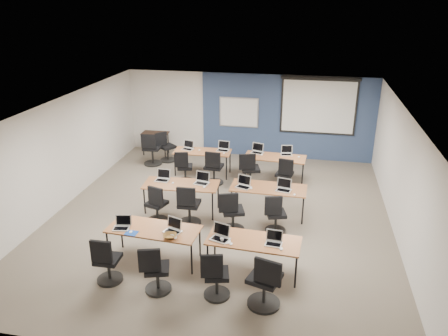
% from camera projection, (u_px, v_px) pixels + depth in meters
% --- Properties ---
extents(floor, '(8.00, 9.00, 0.02)m').
position_uv_depth(floor, '(220.00, 217.00, 10.56)').
color(floor, '#6B6354').
rests_on(floor, ground).
extents(ceiling, '(8.00, 9.00, 0.02)m').
position_uv_depth(ceiling, '(220.00, 108.00, 9.56)').
color(ceiling, white).
rests_on(ceiling, ground).
extents(wall_back, '(8.00, 0.04, 2.70)m').
position_uv_depth(wall_back, '(248.00, 115.00, 14.16)').
color(wall_back, beige).
rests_on(wall_back, ground).
extents(wall_front, '(8.00, 0.04, 2.70)m').
position_uv_depth(wall_front, '(153.00, 282.00, 5.97)').
color(wall_front, beige).
rests_on(wall_front, ground).
extents(wall_left, '(0.04, 9.00, 2.70)m').
position_uv_depth(wall_left, '(62.00, 153.00, 10.79)').
color(wall_left, beige).
rests_on(wall_left, ground).
extents(wall_right, '(0.04, 9.00, 2.70)m').
position_uv_depth(wall_right, '(403.00, 178.00, 9.33)').
color(wall_right, beige).
rests_on(wall_right, ground).
extents(blue_accent_panel, '(5.50, 0.04, 2.70)m').
position_uv_depth(blue_accent_panel, '(287.00, 118.00, 13.90)').
color(blue_accent_panel, '#3D5977').
rests_on(blue_accent_panel, wall_back).
extents(whiteboard, '(1.28, 0.03, 0.98)m').
position_uv_depth(whiteboard, '(239.00, 112.00, 14.11)').
color(whiteboard, '#AEB4C0').
rests_on(whiteboard, wall_back).
extents(projector_screen, '(2.40, 0.10, 1.82)m').
position_uv_depth(projector_screen, '(319.00, 103.00, 13.47)').
color(projector_screen, black).
rests_on(projector_screen, wall_back).
extents(training_table_front_left, '(1.82, 0.76, 0.73)m').
position_uv_depth(training_table_front_left, '(154.00, 230.00, 8.60)').
color(training_table_front_left, olive).
rests_on(training_table_front_left, floor).
extents(training_table_front_right, '(1.76, 0.73, 0.73)m').
position_uv_depth(training_table_front_right, '(254.00, 242.00, 8.19)').
color(training_table_front_right, '#9D6E43').
rests_on(training_table_front_right, floor).
extents(training_table_mid_left, '(1.82, 0.76, 0.73)m').
position_uv_depth(training_table_mid_left, '(181.00, 185.00, 10.61)').
color(training_table_mid_left, olive).
rests_on(training_table_mid_left, floor).
extents(training_table_mid_right, '(1.80, 0.75, 0.73)m').
position_uv_depth(training_table_mid_right, '(268.00, 189.00, 10.41)').
color(training_table_mid_right, brown).
rests_on(training_table_mid_right, floor).
extents(training_table_back_left, '(1.66, 0.69, 0.73)m').
position_uv_depth(training_table_back_left, '(202.00, 153.00, 12.81)').
color(training_table_back_left, '#A26533').
rests_on(training_table_back_left, floor).
extents(training_table_back_right, '(1.72, 0.72, 0.73)m').
position_uv_depth(training_table_back_right, '(275.00, 158.00, 12.37)').
color(training_table_back_right, '#A26E41').
rests_on(training_table_back_right, floor).
extents(laptop_0, '(0.31, 0.27, 0.24)m').
position_uv_depth(laptop_0, '(122.00, 225.00, 8.58)').
color(laptop_0, '#B7B7BA').
rests_on(laptop_0, training_table_front_left).
extents(mouse_0, '(0.07, 0.10, 0.03)m').
position_uv_depth(mouse_0, '(131.00, 232.00, 8.43)').
color(mouse_0, white).
rests_on(mouse_0, training_table_front_left).
extents(task_chair_0, '(0.49, 0.49, 0.97)m').
position_uv_depth(task_chair_0, '(107.00, 264.00, 8.03)').
color(task_chair_0, black).
rests_on(task_chair_0, floor).
extents(laptop_1, '(0.33, 0.28, 0.25)m').
position_uv_depth(laptop_1, '(173.00, 228.00, 8.47)').
color(laptop_1, '#AFAFB4').
rests_on(laptop_1, training_table_front_left).
extents(mouse_1, '(0.09, 0.11, 0.04)m').
position_uv_depth(mouse_1, '(175.00, 238.00, 8.22)').
color(mouse_1, white).
rests_on(mouse_1, training_table_front_left).
extents(task_chair_1, '(0.49, 0.48, 0.97)m').
position_uv_depth(task_chair_1, '(156.00, 273.00, 7.77)').
color(task_chair_1, black).
rests_on(task_chair_1, floor).
extents(laptop_2, '(0.35, 0.30, 0.26)m').
position_uv_depth(laptop_2, '(221.00, 235.00, 8.21)').
color(laptop_2, '#B8B8C1').
rests_on(laptop_2, training_table_front_right).
extents(mouse_2, '(0.07, 0.10, 0.03)m').
position_uv_depth(mouse_2, '(231.00, 244.00, 8.02)').
color(mouse_2, white).
rests_on(mouse_2, training_table_front_right).
extents(task_chair_2, '(0.48, 0.48, 0.96)m').
position_uv_depth(task_chair_2, '(215.00, 279.00, 7.62)').
color(task_chair_2, black).
rests_on(task_chair_2, floor).
extents(laptop_3, '(0.31, 0.26, 0.24)m').
position_uv_depth(laptop_3, '(274.00, 241.00, 8.04)').
color(laptop_3, '#ADADB8').
rests_on(laptop_3, training_table_front_right).
extents(mouse_3, '(0.07, 0.11, 0.04)m').
position_uv_depth(mouse_3, '(281.00, 249.00, 7.87)').
color(mouse_3, white).
rests_on(mouse_3, training_table_front_right).
extents(task_chair_3, '(0.59, 0.58, 1.05)m').
position_uv_depth(task_chair_3, '(265.00, 285.00, 7.37)').
color(task_chair_3, black).
rests_on(task_chair_3, floor).
extents(laptop_4, '(0.34, 0.29, 0.26)m').
position_uv_depth(laptop_4, '(163.00, 178.00, 10.79)').
color(laptop_4, silver).
rests_on(laptop_4, training_table_mid_left).
extents(mouse_4, '(0.06, 0.09, 0.03)m').
position_uv_depth(mouse_4, '(173.00, 183.00, 10.62)').
color(mouse_4, white).
rests_on(mouse_4, training_table_mid_left).
extents(task_chair_4, '(0.49, 0.48, 0.96)m').
position_uv_depth(task_chair_4, '(157.00, 207.00, 10.17)').
color(task_chair_4, black).
rests_on(task_chair_4, floor).
extents(laptop_5, '(0.35, 0.30, 0.26)m').
position_uv_depth(laptop_5, '(202.00, 181.00, 10.61)').
color(laptop_5, silver).
rests_on(laptop_5, training_table_mid_left).
extents(mouse_5, '(0.07, 0.11, 0.04)m').
position_uv_depth(mouse_5, '(204.00, 187.00, 10.39)').
color(mouse_5, white).
rests_on(mouse_5, training_table_mid_left).
extents(task_chair_5, '(0.53, 0.53, 1.01)m').
position_uv_depth(task_chair_5, '(189.00, 208.00, 10.06)').
color(task_chair_5, black).
rests_on(task_chair_5, floor).
extents(laptop_6, '(0.34, 0.29, 0.26)m').
position_uv_depth(laptop_6, '(244.00, 184.00, 10.41)').
color(laptop_6, '#A2A2AD').
rests_on(laptop_6, training_table_mid_right).
extents(mouse_6, '(0.07, 0.10, 0.04)m').
position_uv_depth(mouse_6, '(251.00, 188.00, 10.32)').
color(mouse_6, white).
rests_on(mouse_6, training_table_mid_right).
extents(task_chair_6, '(0.55, 0.53, 1.01)m').
position_uv_depth(task_chair_6, '(232.00, 215.00, 9.76)').
color(task_chair_6, black).
rests_on(task_chair_6, floor).
extents(laptop_7, '(0.34, 0.29, 0.26)m').
position_uv_depth(laptop_7, '(284.00, 187.00, 10.24)').
color(laptop_7, silver).
rests_on(laptop_7, training_table_mid_right).
extents(mouse_7, '(0.07, 0.10, 0.03)m').
position_uv_depth(mouse_7, '(295.00, 195.00, 10.00)').
color(mouse_7, white).
rests_on(mouse_7, training_table_mid_right).
extents(task_chair_7, '(0.48, 0.47, 0.96)m').
position_uv_depth(task_chair_7, '(275.00, 217.00, 9.72)').
color(task_chair_7, black).
rests_on(task_chair_7, floor).
extents(laptop_8, '(0.33, 0.28, 0.25)m').
position_uv_depth(laptop_8, '(188.00, 147.00, 12.94)').
color(laptop_8, silver).
rests_on(laptop_8, training_table_back_left).
extents(mouse_8, '(0.06, 0.10, 0.03)m').
position_uv_depth(mouse_8, '(199.00, 150.00, 12.84)').
color(mouse_8, white).
rests_on(mouse_8, training_table_back_left).
extents(task_chair_8, '(0.47, 0.47, 0.95)m').
position_uv_depth(task_chair_8, '(184.00, 169.00, 12.37)').
color(task_chair_8, black).
rests_on(task_chair_8, floor).
extents(laptop_9, '(0.35, 0.30, 0.26)m').
position_uv_depth(laptop_9, '(223.00, 148.00, 12.84)').
color(laptop_9, '#B6B6B9').
rests_on(laptop_9, training_table_back_left).
extents(mouse_9, '(0.08, 0.11, 0.03)m').
position_uv_depth(mouse_9, '(224.00, 153.00, 12.59)').
color(mouse_9, white).
rests_on(mouse_9, training_table_back_left).
extents(task_chair_9, '(0.53, 0.53, 1.01)m').
position_uv_depth(task_chair_9, '(214.00, 170.00, 12.23)').
color(task_chair_9, black).
rests_on(task_chair_9, floor).
extents(laptop_10, '(0.35, 0.30, 0.26)m').
position_uv_depth(laptop_10, '(257.00, 150.00, 12.65)').
color(laptop_10, '#AFAFB1').
rests_on(laptop_10, training_table_back_right).
extents(mouse_10, '(0.08, 0.11, 0.04)m').
position_uv_depth(mouse_10, '(262.00, 155.00, 12.47)').
color(mouse_10, white).
rests_on(mouse_10, training_table_back_right).
extents(task_chair_10, '(0.56, 0.55, 1.03)m').
position_uv_depth(task_chair_10, '(250.00, 173.00, 12.03)').
color(task_chair_10, black).
rests_on(task_chair_10, floor).
extents(laptop_11, '(0.33, 0.28, 0.25)m').
position_uv_depth(laptop_11, '(286.00, 152.00, 12.51)').
color(laptop_11, silver).
rests_on(laptop_11, training_table_back_right).
extents(mouse_11, '(0.08, 0.11, 0.04)m').
position_uv_depth(mouse_11, '(299.00, 157.00, 12.30)').
color(mouse_11, white).
rests_on(mouse_11, training_table_back_right).
extents(task_chair_11, '(0.49, 0.49, 0.97)m').
position_uv_depth(task_chair_11, '(285.00, 177.00, 11.82)').
color(task_chair_11, black).
rests_on(task_chair_11, floor).
extents(blue_mousepad, '(0.25, 0.21, 0.01)m').
position_uv_depth(blue_mousepad, '(131.00, 233.00, 8.41)').
color(blue_mousepad, '#143F9F').
rests_on(blue_mousepad, training_table_front_left).
extents(snack_bowl, '(0.37, 0.37, 0.08)m').
position_uv_depth(snack_bowl, '(170.00, 236.00, 8.24)').
color(snack_bowl, brown).
rests_on(snack_bowl, training_table_front_left).
extents(snack_plate, '(0.23, 0.23, 0.01)m').
position_uv_depth(snack_plate, '(226.00, 241.00, 8.12)').
color(snack_plate, white).
rests_on(snack_plate, training_table_front_right).
extents(coffee_cup, '(0.06, 0.06, 0.05)m').
position_uv_depth(coffee_cup, '(222.00, 240.00, 8.10)').
color(coffee_cup, white).
rests_on(coffee_cup, snack_plate).
extents(utility_table, '(0.87, 0.48, 0.75)m').
position_uv_depth(utility_table, '(155.00, 136.00, 14.46)').
color(utility_table, '#321C13').
rests_on(utility_table, floor).
extents(spare_chair_a, '(0.61, 0.50, 0.98)m').
position_uv_depth(spare_chair_a, '(166.00, 149.00, 13.93)').
color(spare_chair_a, black).
rests_on(spare_chair_a, floor).
extents(spare_chair_b, '(0.57, 0.57, 1.05)m').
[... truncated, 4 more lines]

